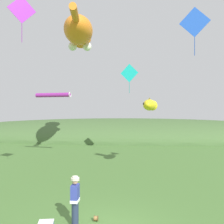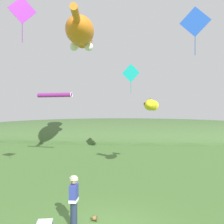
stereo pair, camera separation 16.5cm
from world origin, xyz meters
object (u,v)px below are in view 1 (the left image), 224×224
kite_spool (96,218)px  kite_giant_cat (79,33)px  kite_diamond_teal (129,73)px  festival_attendant (75,200)px  kite_diamond_blue (195,22)px  kite_diamond_violet (22,10)px  kite_tube_streamer (53,95)px  kite_fish_windsock (150,105)px

kite_spool → kite_giant_cat: bearing=105.3°
kite_giant_cat → kite_diamond_teal: kite_giant_cat is taller
festival_attendant → kite_diamond_blue: kite_diamond_blue is taller
kite_giant_cat → kite_diamond_blue: bearing=-45.5°
kite_diamond_blue → kite_diamond_teal: bearing=112.2°
kite_diamond_teal → kite_diamond_violet: kite_diamond_violet is taller
kite_diamond_blue → festival_attendant: bearing=-140.4°
festival_attendant → kite_tube_streamer: bearing=111.2°
kite_tube_streamer → kite_diamond_blue: size_ratio=1.33×
kite_spool → kite_diamond_blue: (4.38, 3.61, 8.30)m
kite_diamond_blue → kite_giant_cat: bearing=134.5°
kite_spool → kite_diamond_teal: bearing=84.8°
kite_giant_cat → kite_diamond_blue: (7.44, -7.56, -2.02)m
kite_fish_windsock → kite_diamond_blue: bearing=-65.8°
kite_spool → kite_fish_windsock: bearing=72.3°
kite_diamond_blue → kite_spool: bearing=-140.5°
festival_attendant → kite_giant_cat: bearing=101.6°
festival_attendant → kite_diamond_violet: 9.05m
kite_diamond_blue → kite_diamond_violet: bearing=-172.2°
kite_diamond_teal → kite_diamond_blue: kite_diamond_blue is taller
kite_fish_windsock → kite_diamond_blue: kite_diamond_blue is taller
kite_fish_windsock → kite_tube_streamer: (-7.82, 3.68, 0.93)m
kite_spool → kite_diamond_teal: 13.73m
kite_giant_cat → kite_diamond_violet: kite_giant_cat is taller
festival_attendant → kite_spool: (0.65, 0.55, -0.85)m
kite_tube_streamer → kite_diamond_teal: 6.63m
kite_tube_streamer → kite_diamond_violet: kite_diamond_violet is taller
kite_fish_windsock → kite_tube_streamer: bearing=154.8°
kite_fish_windsock → kite_diamond_violet: 9.45m
kite_tube_streamer → kite_diamond_teal: (6.38, 0.23, 1.79)m
kite_tube_streamer → kite_fish_windsock: bearing=-25.2°
festival_attendant → kite_diamond_violet: (-3.27, 3.02, 7.88)m
kite_giant_cat → kite_diamond_blue: 10.80m
kite_spool → kite_giant_cat: (-3.05, 11.18, 10.31)m
kite_diamond_teal → kite_diamond_blue: (3.32, -8.13, 1.26)m
festival_attendant → kite_tube_streamer: size_ratio=0.55×
kite_giant_cat → kite_diamond_violet: size_ratio=3.59×
kite_spool → kite_diamond_blue: bearing=39.5°
kite_spool → kite_diamond_blue: 10.05m
festival_attendant → kite_diamond_teal: bearing=82.1°
kite_spool → kite_diamond_violet: (-3.92, 2.47, 8.73)m
kite_giant_cat → kite_diamond_teal: 5.29m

